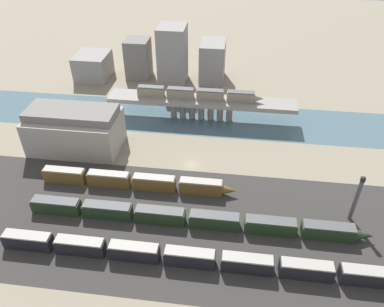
% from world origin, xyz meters
% --- Properties ---
extents(ground_plane, '(400.00, 400.00, 0.00)m').
position_xyz_m(ground_plane, '(0.00, 0.00, 0.00)').
color(ground_plane, gray).
extents(railbed_yard, '(280.00, 42.00, 0.01)m').
position_xyz_m(railbed_yard, '(0.00, -24.00, 0.00)').
color(railbed_yard, '#33302D').
rests_on(railbed_yard, ground).
extents(river_water, '(320.00, 22.80, 0.01)m').
position_xyz_m(river_water, '(0.00, 26.69, 0.00)').
color(river_water, '#47606B').
rests_on(river_water, ground).
extents(bridge, '(64.19, 8.26, 7.72)m').
position_xyz_m(bridge, '(0.00, 26.69, 6.18)').
color(bridge, gray).
rests_on(bridge, ground).
extents(train_on_bridge, '(42.89, 2.72, 3.58)m').
position_xyz_m(train_on_bridge, '(-1.03, 26.69, 9.47)').
color(train_on_bridge, gray).
rests_on(train_on_bridge, bridge).
extents(train_yard_near, '(101.43, 2.93, 3.95)m').
position_xyz_m(train_yard_near, '(11.64, -34.95, 1.94)').
color(train_yard_near, black).
rests_on(train_yard_near, ground).
extents(train_yard_mid, '(82.90, 3.19, 3.78)m').
position_xyz_m(train_yard_mid, '(3.58, -23.29, 1.86)').
color(train_yard_mid, '#23381E').
rests_on(train_yard_mid, ground).
extents(train_yard_far, '(53.46, 2.80, 4.14)m').
position_xyz_m(train_yard_far, '(-13.66, -11.78, 2.03)').
color(train_yard_far, brown).
rests_on(train_yard_far, ground).
extents(warehouse_building, '(27.16, 15.66, 13.37)m').
position_xyz_m(warehouse_building, '(-36.55, 4.74, 6.36)').
color(warehouse_building, '#9E998E').
rests_on(warehouse_building, ground).
extents(signal_tower, '(1.00, 1.00, 13.28)m').
position_xyz_m(signal_tower, '(41.75, -16.54, 6.47)').
color(signal_tower, '#4C4C51').
rests_on(signal_tower, ground).
extents(city_block_far_left, '(13.16, 14.68, 10.12)m').
position_xyz_m(city_block_far_left, '(-48.58, 54.81, 5.06)').
color(city_block_far_left, gray).
rests_on(city_block_far_left, ground).
extents(city_block_left, '(9.63, 10.05, 16.05)m').
position_xyz_m(city_block_left, '(-29.76, 57.95, 8.02)').
color(city_block_left, slate).
rests_on(city_block_left, ground).
extents(city_block_center, '(10.84, 12.45, 22.91)m').
position_xyz_m(city_block_center, '(-14.77, 55.26, 11.45)').
color(city_block_center, gray).
rests_on(city_block_center, ground).
extents(city_block_right, '(9.83, 14.52, 15.91)m').
position_xyz_m(city_block_right, '(1.04, 59.19, 7.95)').
color(city_block_right, gray).
rests_on(city_block_right, ground).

